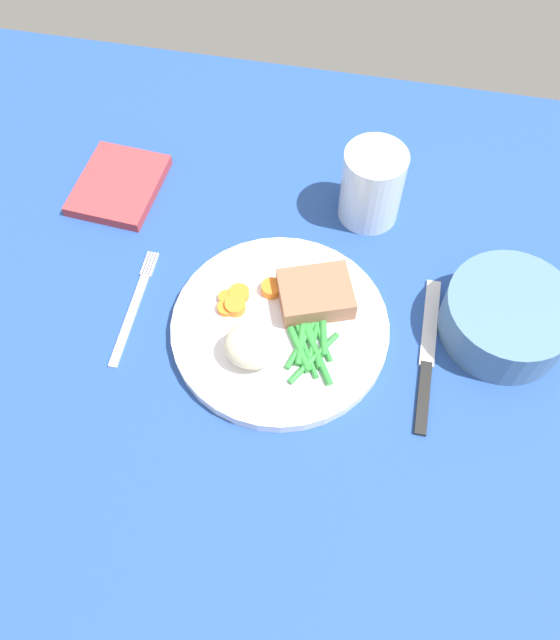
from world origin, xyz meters
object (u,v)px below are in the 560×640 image
at_px(meat_portion, 315,294).
at_px(fork, 134,308).
at_px(salad_bowl, 508,315).
at_px(dinner_plate, 280,328).
at_px(knife, 427,357).
at_px(napkin, 119,185).
at_px(water_glass, 371,190).

height_order(meat_portion, fork, meat_portion).
distance_m(meat_portion, salad_bowl, 0.22).
distance_m(dinner_plate, knife, 0.17).
bearing_deg(meat_portion, napkin, 154.76).
relative_size(dinner_plate, water_glass, 2.45).
bearing_deg(meat_portion, salad_bowl, 2.95).
relative_size(knife, salad_bowl, 1.38).
height_order(dinner_plate, napkin, dinner_plate).
relative_size(knife, napkin, 1.60).
bearing_deg(knife, water_glass, 115.78).
height_order(water_glass, salad_bowl, water_glass).
xyz_separation_m(meat_portion, fork, (-0.21, -0.04, -0.03)).
bearing_deg(dinner_plate, salad_bowl, 11.42).
xyz_separation_m(meat_portion, salad_bowl, (0.22, 0.01, 0.00)).
bearing_deg(meat_portion, water_glass, 74.45).
distance_m(water_glass, salad_bowl, 0.23).
bearing_deg(napkin, salad_bowl, -13.78).
bearing_deg(fork, knife, -0.73).
bearing_deg(dinner_plate, meat_portion, 49.40).
height_order(dinner_plate, knife, dinner_plate).
relative_size(knife, water_glass, 1.96).
xyz_separation_m(fork, napkin, (-0.08, 0.18, 0.01)).
xyz_separation_m(water_glass, napkin, (-0.34, -0.02, -0.04)).
relative_size(meat_portion, salad_bowl, 0.57).
relative_size(dinner_plate, knife, 1.25).
bearing_deg(fork, salad_bowl, 6.41).
bearing_deg(fork, napkin, 112.35).
relative_size(dinner_plate, meat_portion, 3.03).
xyz_separation_m(fork, water_glass, (0.26, 0.20, 0.04)).
relative_size(water_glass, napkin, 0.82).
distance_m(dinner_plate, fork, 0.18).
bearing_deg(fork, dinner_plate, 0.13).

